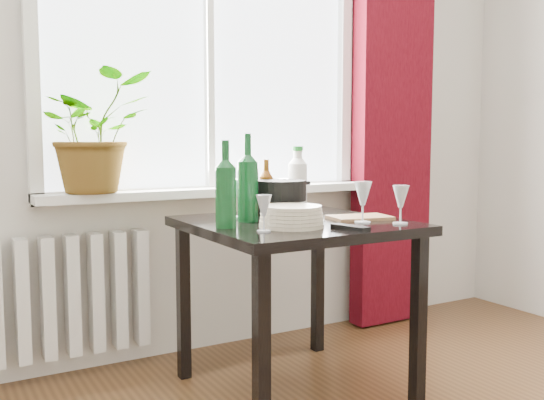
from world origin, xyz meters
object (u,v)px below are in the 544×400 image
table (295,242)px  plate_stack (291,217)px  tv_remote (350,228)px  radiator (60,296)px  cutting_board (360,217)px  potted_plant (94,132)px  bottle_amber (266,187)px  fondue_pot (281,200)px  wine_bottle_left (226,183)px  wineglass_back_center (286,196)px  cleaning_bottle (298,177)px  wineglass_back_left (235,198)px  wineglass_front_left (264,213)px  wine_bottle_right (248,177)px  wineglass_front_right (363,202)px  wineglass_far_right (401,204)px

table → plate_stack: 0.23m
tv_remote → radiator: bearing=120.8°
cutting_board → plate_stack: bearing=-171.4°
radiator → tv_remote: (0.89, -0.96, 0.37)m
potted_plant → tv_remote: 1.22m
radiator → bottle_amber: bottle_amber is taller
bottle_amber → tv_remote: bottle_amber is taller
fondue_pot → tv_remote: 0.41m
potted_plant → wine_bottle_left: bearing=-60.4°
wineglass_back_center → fondue_pot: wineglass_back_center is taller
cleaning_bottle → tv_remote: bearing=-104.7°
wineglass_back_left → tv_remote: wineglass_back_left is taller
wineglass_back_left → cutting_board: bearing=-34.5°
table → radiator: bearing=143.5°
wineglass_back_left → tv_remote: 0.59m
cutting_board → table: bearing=160.9°
radiator → table: bearing=-36.5°
wineglass_front_left → fondue_pot: 0.37m
cleaning_bottle → wineglass_back_center: bearing=-137.4°
wine_bottle_left → cleaning_bottle: 0.66m
wine_bottle_right → cleaning_bottle: (0.39, 0.24, -0.03)m
wine_bottle_right → cutting_board: size_ratio=1.46×
wine_bottle_left → wineglass_back_center: size_ratio=2.02×
wineglass_front_right → cutting_board: wineglass_front_right is taller
radiator → wine_bottle_right: bearing=-39.4°
wine_bottle_right → wineglass_back_left: 0.17m
table → plate_stack: (-0.11, -0.15, 0.13)m
potted_plant → plate_stack: size_ratio=2.11×
table → fondue_pot: 0.19m
wineglass_front_left → wine_bottle_left: bearing=112.9°
wine_bottle_right → tv_remote: wine_bottle_right is taller
wineglass_front_right → cutting_board: bearing=57.3°
cleaning_bottle → wineglass_front_left: bearing=-132.3°
plate_stack → tv_remote: bearing=-48.1°
wine_bottle_left → plate_stack: bearing=-27.1°
wineglass_back_left → table: bearing=-50.1°
cleaning_bottle → wineglass_back_left: (-0.39, -0.10, -0.07)m
wineglass_front_right → wineglass_far_right: wineglass_front_right is taller
cleaning_bottle → plate_stack: size_ratio=1.25×
table → cutting_board: 0.30m
wineglass_back_center → bottle_amber: bearing=179.0°
wine_bottle_right → plate_stack: (0.07, -0.23, -0.15)m
wineglass_front_right → wineglass_far_right: 0.15m
wineglass_front_right → wineglass_front_left: 0.47m
bottle_amber → wineglass_front_right: bottle_amber is taller
plate_stack → fondue_pot: (0.08, 0.22, 0.04)m
bottle_amber → cleaning_bottle: cleaning_bottle is taller
cleaning_bottle → wineglass_far_right: bearing=-80.6°
wine_bottle_right → cleaning_bottle: bearing=31.0°
fondue_pot → table: bearing=-52.5°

